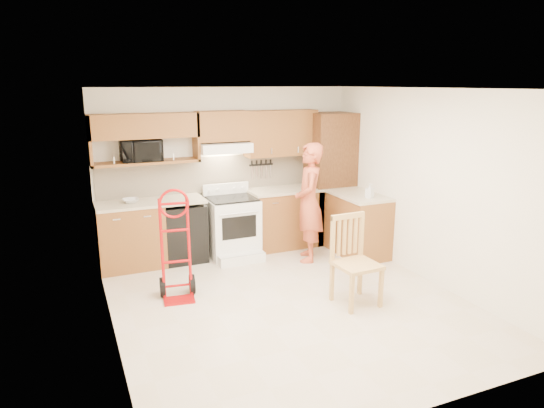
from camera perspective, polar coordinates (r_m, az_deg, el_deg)
floor at (r=6.04m, az=1.91°, el=-11.35°), size 4.00×4.50×0.02m
ceiling at (r=5.46m, az=2.13°, el=13.32°), size 4.00×4.50×0.02m
wall_back at (r=7.68m, az=-5.21°, el=3.98°), size 4.00×0.02×2.50m
wall_front at (r=3.79m, az=16.87°, el=-7.01°), size 4.00×0.02×2.50m
wall_left at (r=5.12m, az=-18.80°, el=-1.74°), size 0.02×4.50×2.50m
wall_right at (r=6.71m, az=17.75°, el=1.93°), size 0.02×4.50×2.50m
backsplash at (r=7.66m, az=-5.15°, el=3.58°), size 3.92×0.03×0.55m
lower_cab_left at (r=7.25m, az=-16.03°, el=-3.63°), size 0.90×0.60×0.90m
dishwasher at (r=7.37m, az=-10.24°, el=-3.20°), size 0.60×0.60×0.85m
lower_cab_right at (r=7.87m, az=1.38°, el=-1.70°), size 1.14×0.60×0.90m
countertop_left at (r=7.16m, az=-13.91°, el=0.21°), size 1.50×0.63×0.04m
countertop_right at (r=7.76m, az=1.40°, el=1.65°), size 1.14×0.63×0.04m
cab_return_right at (r=7.60m, az=9.89°, el=-2.46°), size 0.60×1.00×0.90m
countertop_return at (r=7.49m, az=10.03°, el=0.99°), size 0.63×1.00×0.04m
pantry_tall at (r=8.10m, az=6.69°, el=3.02°), size 0.70×0.60×2.10m
upper_cab_left at (r=7.13m, az=-14.59°, el=8.75°), size 1.50×0.33×0.34m
upper_shelf_mw at (r=7.19m, az=-14.34°, el=4.71°), size 1.50×0.33×0.04m
upper_cab_center at (r=7.39m, az=-5.80°, el=8.98°), size 0.76×0.33×0.44m
upper_cab_right at (r=7.74m, az=1.01°, el=8.23°), size 1.14×0.33×0.70m
range_hood at (r=7.36m, az=-5.58°, el=6.54°), size 0.76×0.46×0.14m
knife_strip at (r=7.82m, az=-1.24°, el=4.14°), size 0.40×0.05×0.29m
microwave at (r=7.15m, az=-14.94°, el=6.03°), size 0.56×0.39×0.31m
range at (r=7.37m, az=-4.46°, el=-2.15°), size 0.72×0.95×1.06m
person at (r=7.16m, az=4.30°, el=0.16°), size 0.63×0.75×1.74m
hand_truck at (r=6.01m, az=-11.03°, el=-5.28°), size 0.54×0.50×1.23m
dining_chair at (r=5.87m, az=9.82°, el=-6.58°), size 0.50×0.54×1.06m
soap_bottle at (r=7.24m, az=11.25°, el=1.52°), size 0.13×0.13×0.21m
bowl at (r=7.12m, az=-16.03°, el=0.38°), size 0.23×0.23×0.06m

